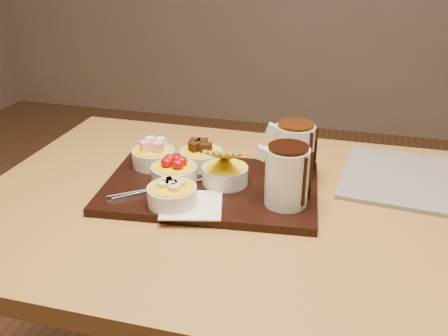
% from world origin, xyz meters
% --- Properties ---
extents(dining_table, '(1.20, 0.80, 0.75)m').
position_xyz_m(dining_table, '(0.00, 0.00, 0.65)').
color(dining_table, '#A1783C').
rests_on(dining_table, ground).
extents(serving_board, '(0.49, 0.35, 0.02)m').
position_xyz_m(serving_board, '(-0.10, 0.02, 0.76)').
color(serving_board, black).
rests_on(serving_board, dining_table).
extents(napkin, '(0.15, 0.15, 0.00)m').
position_xyz_m(napkin, '(-0.11, -0.08, 0.77)').
color(napkin, white).
rests_on(napkin, serving_board).
extents(bowl_marshmallows, '(0.10, 0.10, 0.04)m').
position_xyz_m(bowl_marshmallows, '(-0.26, 0.08, 0.79)').
color(bowl_marshmallows, beige).
rests_on(bowl_marshmallows, serving_board).
extents(bowl_cake, '(0.10, 0.10, 0.04)m').
position_xyz_m(bowl_cake, '(-0.15, 0.11, 0.79)').
color(bowl_cake, beige).
rests_on(bowl_cake, serving_board).
extents(bowl_strawberries, '(0.10, 0.10, 0.04)m').
position_xyz_m(bowl_strawberries, '(-0.18, 0.01, 0.79)').
color(bowl_strawberries, beige).
rests_on(bowl_strawberries, serving_board).
extents(bowl_biscotti, '(0.10, 0.10, 0.04)m').
position_xyz_m(bowl_biscotti, '(-0.07, 0.04, 0.79)').
color(bowl_biscotti, beige).
rests_on(bowl_biscotti, serving_board).
extents(bowl_bananas, '(0.10, 0.10, 0.04)m').
position_xyz_m(bowl_bananas, '(-0.15, -0.08, 0.79)').
color(bowl_bananas, beige).
rests_on(bowl_bananas, serving_board).
extents(pitcher_dark_chocolate, '(0.10, 0.10, 0.12)m').
position_xyz_m(pitcher_dark_chocolate, '(0.07, -0.02, 0.83)').
color(pitcher_dark_chocolate, silver).
rests_on(pitcher_dark_chocolate, serving_board).
extents(pitcher_milk_chocolate, '(0.10, 0.10, 0.12)m').
position_xyz_m(pitcher_milk_chocolate, '(0.06, 0.11, 0.83)').
color(pitcher_milk_chocolate, silver).
rests_on(pitcher_milk_chocolate, serving_board).
extents(fondue_skewers, '(0.18, 0.22, 0.01)m').
position_xyz_m(fondue_skewers, '(-0.19, -0.01, 0.77)').
color(fondue_skewers, silver).
rests_on(fondue_skewers, serving_board).
extents(newspaper, '(0.40, 0.33, 0.01)m').
position_xyz_m(newspaper, '(0.36, 0.19, 0.76)').
color(newspaper, beige).
rests_on(newspaper, dining_table).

